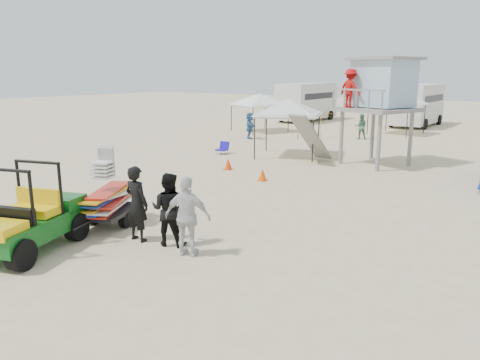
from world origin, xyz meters
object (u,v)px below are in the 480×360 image
Objects in this scene: surf_trailer at (108,197)px; man_left at (137,204)px; utility_cart at (25,212)px; lifeguard_tower at (378,87)px.

man_left is (1.51, -0.30, 0.15)m from surf_trailer.
utility_cart is at bearing -90.24° from surf_trailer.
lifeguard_tower is (1.04, 13.32, 2.53)m from man_left.
utility_cart is 15.78m from lifeguard_tower.
lifeguard_tower reaches higher than surf_trailer.
utility_cart is 2.34m from surf_trailer.
utility_cart is 1.57× the size of man_left.
surf_trailer is 1.55m from man_left.
lifeguard_tower is (2.57, 15.36, 2.53)m from utility_cart.
surf_trailer reaches higher than man_left.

